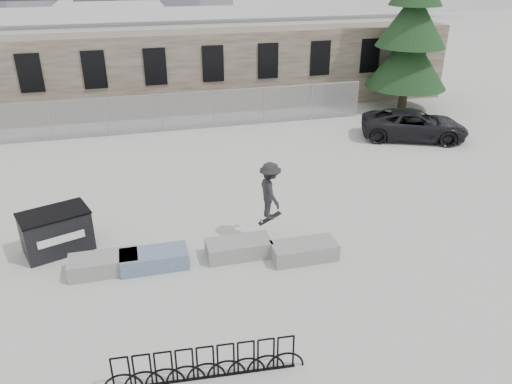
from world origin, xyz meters
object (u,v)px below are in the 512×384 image
planter_center_left (154,259)px  planter_offset (304,250)px  spruce_tree (412,27)px  planter_center_right (239,248)px  dumpster (56,231)px  planter_far_left (104,264)px  skateboarder (270,191)px  suv (414,125)px  bike_rack (205,363)px

planter_center_left → planter_offset: bearing=-8.6°
planter_center_left → spruce_tree: bearing=40.2°
planter_center_right → dumpster: (-5.45, 1.74, 0.40)m
planter_far_left → skateboarder: bearing=5.9°
planter_offset → suv: size_ratio=0.38×
planter_center_left → suv: (13.51, 8.35, 0.44)m
bike_rack → planter_offset: bearing=47.3°
dumpster → planter_far_left: bearing=-68.3°
dumpster → skateboarder: size_ratio=1.12×
planter_far_left → suv: 17.10m
planter_offset → dumpster: dumpster is taller
planter_far_left → planter_center_right: 4.05m
planter_center_left → spruce_tree: spruce_tree is taller
spruce_tree → bike_rack: bearing=-129.6°
spruce_tree → skateboarder: bearing=-133.4°
planter_offset → dumpster: (-7.37, 2.39, 0.40)m
planter_center_left → planter_center_right: 2.59m
planter_offset → planter_far_left: bearing=172.5°
bike_rack → spruce_tree: (14.78, 17.85, 4.34)m
planter_far_left → planter_center_left: size_ratio=1.00×
planter_far_left → spruce_tree: (17.03, 13.04, 4.49)m
planter_center_right → spruce_tree: (12.99, 13.17, 4.49)m
planter_center_right → suv: (10.93, 8.38, 0.44)m
planter_center_right → spruce_tree: bearing=45.4°
bike_rack → spruce_tree: bearing=50.4°
planter_far_left → dumpster: dumpster is taller
suv → planter_far_left: bearing=141.4°
suv → skateboarder: skateboarder is taller
planter_center_right → skateboarder: skateboarder is taller
planter_offset → spruce_tree: (11.07, 13.82, 4.49)m
suv → skateboarder: (-9.74, -7.70, 1.05)m
dumpster → spruce_tree: (18.44, 11.44, 4.10)m
planter_center_right → planter_offset: 2.03m
bike_rack → skateboarder: skateboarder is taller
planter_offset → suv: suv is taller
planter_far_left → dumpster: 2.17m
planter_offset → planter_center_right: bearing=161.3°
planter_offset → bike_rack: bearing=-132.7°
suv → planter_center_right: bearing=150.0°
planter_center_right → spruce_tree: 19.04m
planter_center_right → planter_offset: same height
planter_center_right → planter_offset: (1.92, -0.65, 0.00)m
suv → spruce_tree: bearing=-0.7°
planter_far_left → spruce_tree: size_ratio=0.17×
planter_far_left → planter_center_right: size_ratio=1.00×
planter_far_left → dumpster: (-1.41, 1.60, 0.40)m
skateboarder → suv: bearing=-56.2°
dumpster → suv: 17.68m
spruce_tree → planter_offset: bearing=-128.7°
planter_center_left → suv: 15.89m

